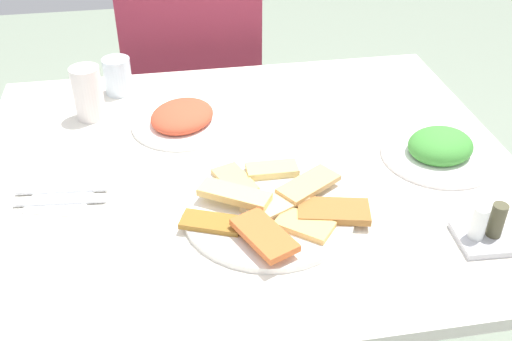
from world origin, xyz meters
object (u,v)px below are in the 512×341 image
dining_table (249,195)px  salad_plate_rice (182,118)px  pide_platter (271,208)px  condiment_caddy (485,230)px  spoon (62,189)px  drinking_glass (118,76)px  paper_napkin (62,197)px  fork (60,201)px  salad_plate_greens (440,149)px  soda_can (88,93)px  dining_chair (194,96)px

dining_table → salad_plate_rice: (-0.12, 0.18, 0.09)m
pide_platter → condiment_caddy: (0.34, -0.13, 0.01)m
spoon → condiment_caddy: condiment_caddy is taller
drinking_glass → condiment_caddy: drinking_glass is taller
paper_napkin → fork: (0.00, -0.02, 0.00)m
salad_plate_rice → paper_napkin: size_ratio=2.04×
salad_plate_rice → spoon: salad_plate_rice is taller
spoon → condiment_caddy: 0.77m
pide_platter → salad_plate_greens: bearing=18.3°
salad_plate_greens → condiment_caddy: size_ratio=2.49×
soda_can → dining_table: bearing=-38.2°
salad_plate_rice → paper_napkin: bearing=-136.8°
dining_table → dining_chair: (-0.06, 0.73, -0.14)m
dining_chair → pide_platter: size_ratio=2.58×
salad_plate_greens → drinking_glass: (-0.65, 0.40, 0.02)m
pide_platter → salad_plate_rice: salad_plate_rice is taller
dining_chair → condiment_caddy: bearing=-67.8°
fork → spoon: same height
dining_table → dining_chair: 0.75m
dining_chair → spoon: dining_chair is taller
dining_chair → paper_napkin: size_ratio=7.98×
dining_table → soda_can: soda_can is taller
pide_platter → dining_chair: bearing=95.0°
soda_can → fork: bearing=-97.2°
dining_chair → spoon: (-0.30, -0.76, 0.22)m
dining_table → salad_plate_greens: bearing=-5.3°
salad_plate_greens → drinking_glass: drinking_glass is taller
dining_table → fork: (-0.36, -0.06, 0.08)m
salad_plate_rice → fork: bearing=-134.6°
dining_chair → soda_can: size_ratio=7.25×
dining_chair → soda_can: bearing=-118.5°
salad_plate_greens → salad_plate_rice: (-0.51, 0.22, -0.00)m
spoon → dining_table: bearing=10.0°
pide_platter → salad_plate_greens: (0.37, 0.12, 0.01)m
dining_chair → salad_plate_greens: dining_chair is taller
pide_platter → condiment_caddy: size_ratio=3.63×
spoon → condiment_caddy: size_ratio=1.80×
paper_napkin → salad_plate_rice: bearing=43.2°
dining_chair → condiment_caddy: 1.13m
pide_platter → drinking_glass: drinking_glass is taller
dining_chair → pide_platter: (0.08, -0.89, 0.23)m
drinking_glass → condiment_caddy: bearing=-46.8°
salad_plate_rice → drinking_glass: (-0.14, 0.18, 0.03)m
condiment_caddy → fork: bearing=162.4°
salad_plate_rice → soda_can: 0.22m
dining_table → condiment_caddy: condiment_caddy is taller
dining_table → salad_plate_rice: 0.24m
pide_platter → paper_napkin: pide_platter is taller
dining_chair → paper_napkin: 0.86m
salad_plate_greens → soda_can: 0.77m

